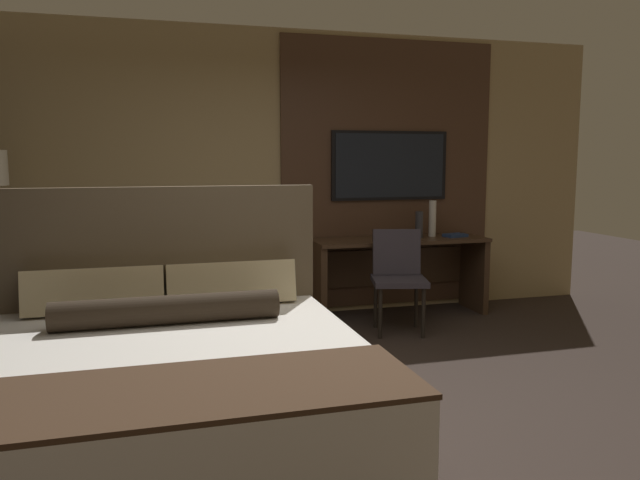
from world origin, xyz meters
name	(u,v)px	position (x,y,z in m)	size (l,w,h in m)	color
ground_plane	(344,418)	(0.00, 0.00, 0.00)	(16.00, 16.00, 0.00)	#332823
wall_back_tv_panel	(279,175)	(0.17, 2.59, 1.40)	(7.20, 0.09, 2.80)	tan
bed	(173,386)	(-1.01, -0.15, 0.36)	(2.04, 2.08, 1.38)	#33281E
desk	(397,263)	(1.31, 2.29, 0.53)	(1.75, 0.56, 0.78)	#422D1E
tv	(390,166)	(1.31, 2.52, 1.49)	(1.24, 0.04, 0.70)	black
desk_chair	(398,270)	(1.08, 1.74, 0.56)	(0.57, 0.57, 0.92)	#38333D
vase_tall	(432,218)	(1.69, 2.30, 0.96)	(0.07, 0.07, 0.37)	silver
vase_short	(419,225)	(1.52, 2.24, 0.91)	(0.08, 0.08, 0.26)	#333338
book	(455,235)	(1.91, 2.21, 0.79)	(0.25, 0.20, 0.03)	navy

